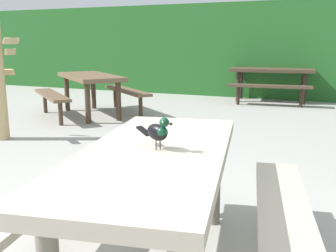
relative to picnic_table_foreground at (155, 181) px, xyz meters
name	(u,v)px	position (x,y,z in m)	size (l,w,h in m)	color
hedge_wall	(285,50)	(-0.32, 8.61, 0.56)	(28.00, 2.32, 2.24)	#235B23
picnic_table_foreground	(155,181)	(0.00, 0.00, 0.00)	(1.97, 1.99, 0.74)	#B2A893
bird_grackle	(158,131)	(0.02, -0.01, 0.29)	(0.27, 0.16, 0.18)	black
picnic_table_mid_left	(271,77)	(-0.40, 7.13, 0.00)	(1.87, 1.84, 0.74)	#473828
picnic_table_mid_right	(90,85)	(-3.17, 4.09, 0.00)	(2.39, 2.38, 0.74)	brown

